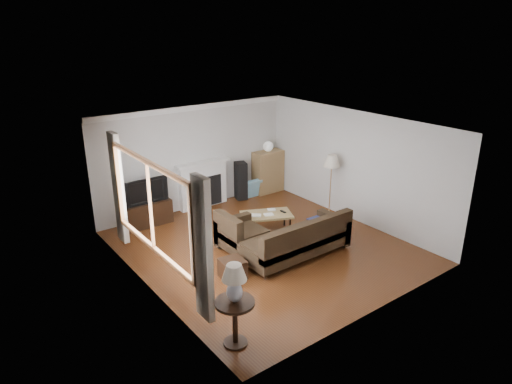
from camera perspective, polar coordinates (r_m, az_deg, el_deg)
room at (r=8.79m, az=1.17°, el=0.37°), size 5.10×5.60×2.54m
window at (r=7.35m, az=-13.07°, el=-1.78°), size 0.12×2.74×1.54m
curtain_near at (r=6.18m, az=-6.64°, el=-7.25°), size 0.10×0.35×2.10m
curtain_far at (r=8.75m, az=-16.83°, el=0.42°), size 0.10×0.35×2.10m
fireplace at (r=11.16m, az=-6.60°, el=0.97°), size 1.40×0.26×1.15m
tv_stand at (r=10.48m, az=-13.53°, el=-2.58°), size 1.08×0.48×0.54m
television at (r=10.28m, az=-13.78°, el=0.26°), size 0.99×0.13×0.57m
speaker_left at (r=10.61m, az=-12.07°, el=-1.28°), size 0.26×0.30×0.84m
speaker_right at (r=11.62m, az=-1.91°, el=1.42°), size 0.35×0.39×0.97m
bookshelf at (r=12.10m, az=1.50°, el=2.56°), size 0.81×0.39×1.12m
globe_lamp at (r=11.91m, az=1.53°, el=5.72°), size 0.26×0.26×0.26m
sectional_sofa at (r=8.82m, az=5.06°, el=-5.73°), size 2.38×1.74×0.77m
coffee_table at (r=9.87m, az=1.30°, el=-3.83°), size 1.22×0.98×0.42m
footstool at (r=8.19m, az=-2.95°, el=-9.55°), size 0.45×0.45×0.34m
floor_lamp at (r=10.65m, az=9.29°, el=0.79°), size 0.41×0.41×1.47m
side_table at (r=6.59m, az=-2.63°, el=-16.01°), size 0.56×0.56×0.70m
table_lamp at (r=6.24m, az=-2.72°, el=-11.37°), size 0.34×0.34×0.56m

